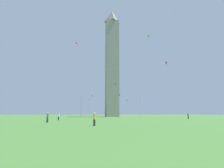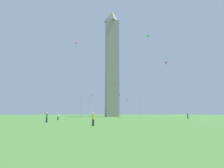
% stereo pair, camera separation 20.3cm
% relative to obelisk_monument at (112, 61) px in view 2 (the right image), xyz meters
% --- Properties ---
extents(ground_plane, '(260.00, 260.00, 0.00)m').
position_rel_obelisk_monument_xyz_m(ground_plane, '(0.00, 0.00, -26.52)').
color(ground_plane, '#3D6B2D').
extents(obelisk_monument, '(5.83, 5.83, 53.04)m').
position_rel_obelisk_monument_xyz_m(obelisk_monument, '(0.00, 0.00, 0.00)').
color(obelisk_monument, gray).
rests_on(obelisk_monument, ground).
extents(flagpole_n, '(1.12, 0.14, 8.78)m').
position_rel_obelisk_monument_xyz_m(flagpole_n, '(14.04, 0.00, -21.73)').
color(flagpole_n, silver).
rests_on(flagpole_n, ground).
extents(flagpole_ne, '(1.12, 0.14, 8.78)m').
position_rel_obelisk_monument_xyz_m(flagpole_ne, '(9.95, 9.89, -21.73)').
color(flagpole_ne, silver).
rests_on(flagpole_ne, ground).
extents(flagpole_e, '(1.12, 0.14, 8.78)m').
position_rel_obelisk_monument_xyz_m(flagpole_e, '(0.06, 13.99, -21.73)').
color(flagpole_e, silver).
rests_on(flagpole_e, ground).
extents(flagpole_se, '(1.12, 0.14, 8.78)m').
position_rel_obelisk_monument_xyz_m(flagpole_se, '(-9.84, 9.89, -21.73)').
color(flagpole_se, silver).
rests_on(flagpole_se, ground).
extents(flagpole_s, '(1.12, 0.14, 8.78)m').
position_rel_obelisk_monument_xyz_m(flagpole_s, '(-13.93, 0.00, -21.73)').
color(flagpole_s, silver).
rests_on(flagpole_s, ground).
extents(flagpole_sw, '(1.12, 0.14, 8.78)m').
position_rel_obelisk_monument_xyz_m(flagpole_sw, '(-9.84, -9.89, -21.73)').
color(flagpole_sw, silver).
rests_on(flagpole_sw, ground).
extents(flagpole_w, '(1.12, 0.14, 8.78)m').
position_rel_obelisk_monument_xyz_m(flagpole_w, '(0.06, -13.99, -21.73)').
color(flagpole_w, silver).
rests_on(flagpole_w, ground).
extents(flagpole_nw, '(1.12, 0.14, 8.78)m').
position_rel_obelisk_monument_xyz_m(flagpole_nw, '(9.95, -9.89, -21.73)').
color(flagpole_nw, silver).
rests_on(flagpole_nw, ground).
extents(person_blue_shirt, '(0.32, 0.32, 1.60)m').
position_rel_obelisk_monument_xyz_m(person_blue_shirt, '(32.98, 15.20, -25.73)').
color(person_blue_shirt, '#2D2D38').
rests_on(person_blue_shirt, ground).
extents(person_green_shirt, '(0.32, 0.32, 1.75)m').
position_rel_obelisk_monument_xyz_m(person_green_shirt, '(44.40, -20.03, -25.65)').
color(person_green_shirt, '#2D2D38').
rests_on(person_green_shirt, ground).
extents(person_yellow_shirt, '(0.32, 0.32, 1.68)m').
position_rel_obelisk_monument_xyz_m(person_yellow_shirt, '(53.52, -12.81, -25.68)').
color(person_yellow_shirt, '#2D2D38').
rests_on(person_yellow_shirt, ground).
extents(person_white_shirt, '(0.32, 0.32, 1.69)m').
position_rel_obelisk_monument_xyz_m(person_white_shirt, '(34.33, -19.40, -25.68)').
color(person_white_shirt, '#2D2D38').
rests_on(person_white_shirt, ground).
extents(kite_purple_box, '(0.79, 0.87, 1.64)m').
position_rel_obelisk_monument_xyz_m(kite_purple_box, '(25.95, 13.56, -8.05)').
color(kite_purple_box, purple).
extents(kite_green_diamond, '(1.75, 1.74, 2.06)m').
position_rel_obelisk_monument_xyz_m(kite_green_diamond, '(18.15, 10.99, 5.05)').
color(kite_green_diamond, green).
extents(kite_pink_delta, '(1.09, 1.34, 1.97)m').
position_rel_obelisk_monument_xyz_m(kite_pink_delta, '(23.29, -16.16, -2.41)').
color(kite_pink_delta, pink).
extents(kite_red_diamond, '(1.24, 1.10, 1.81)m').
position_rel_obelisk_monument_xyz_m(kite_red_diamond, '(15.96, -2.11, -14.25)').
color(kite_red_diamond, red).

